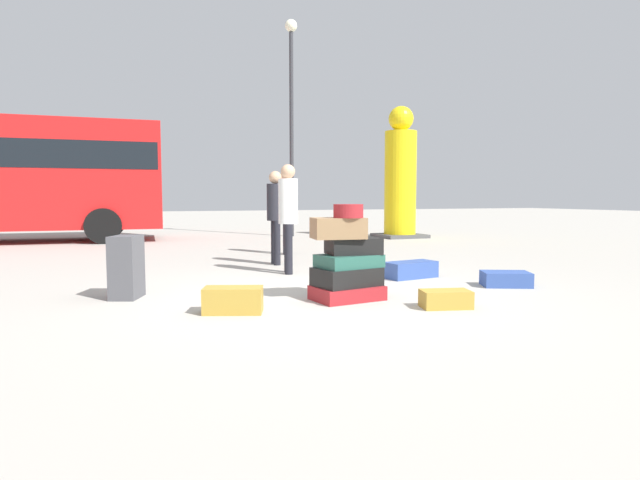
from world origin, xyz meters
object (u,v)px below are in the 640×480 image
object	(u,v)px
suitcase_navy_foreground_near	(506,279)
suitcase_tan_foreground_far	(233,300)
suitcase_tan_upright_blue	(446,299)
person_tourist_with_camera	(288,209)
lamp_post	(291,97)
yellow_dummy_statue	(400,180)
suitcase_tower	(347,260)
person_bearded_onlooker	(275,209)
person_passerby_in_red	(286,204)
suitcase_navy_white_trunk	(411,270)
suitcase_charcoal_left_side	(126,267)

from	to	relation	value
suitcase_navy_foreground_near	suitcase_tan_foreground_far	size ratio (longest dim) A/B	1.02
suitcase_tan_upright_blue	person_tourist_with_camera	bearing A→B (deg)	118.93
lamp_post	yellow_dummy_statue	bearing A→B (deg)	-28.79
suitcase_tower	person_bearded_onlooker	size ratio (longest dim) A/B	0.67
person_bearded_onlooker	person_passerby_in_red	xyz separation A→B (m)	(0.66, 1.53, 0.06)
suitcase_tan_foreground_far	person_tourist_with_camera	world-z (taller)	person_tourist_with_camera
person_bearded_onlooker	yellow_dummy_statue	distance (m)	6.99
suitcase_navy_white_trunk	person_tourist_with_camera	xyz separation A→B (m)	(-1.53, 1.07, 0.87)
suitcase_tower	person_passerby_in_red	xyz separation A→B (m)	(0.77, 4.87, 0.58)
suitcase_tower	yellow_dummy_statue	bearing A→B (deg)	56.91
person_passerby_in_red	suitcase_tan_upright_blue	bearing A→B (deg)	16.28
suitcase_tan_foreground_far	suitcase_navy_white_trunk	bearing A→B (deg)	45.15
suitcase_tan_foreground_far	suitcase_navy_foreground_near	bearing A→B (deg)	24.19
yellow_dummy_statue	suitcase_navy_white_trunk	bearing A→B (deg)	-118.31
suitcase_charcoal_left_side	lamp_post	size ratio (longest dim) A/B	0.11
person_bearded_onlooker	lamp_post	size ratio (longest dim) A/B	0.26
lamp_post	suitcase_navy_white_trunk	bearing A→B (deg)	-96.02
suitcase_tower	person_tourist_with_camera	size ratio (longest dim) A/B	0.65
suitcase_navy_foreground_near	yellow_dummy_statue	xyz separation A→B (m)	(2.91, 7.98, 1.59)
suitcase_tower	suitcase_navy_foreground_near	bearing A→B (deg)	1.45
suitcase_tower	suitcase_charcoal_left_side	world-z (taller)	suitcase_tower
suitcase_tan_foreground_far	lamp_post	xyz separation A→B (m)	(3.79, 9.84, 4.00)
lamp_post	suitcase_tan_upright_blue	bearing A→B (deg)	-98.85
suitcase_tower	person_tourist_with_camera	world-z (taller)	person_tourist_with_camera
suitcase_tan_foreground_far	lamp_post	distance (m)	11.28
suitcase_navy_foreground_near	person_tourist_with_camera	size ratio (longest dim) A/B	0.36
suitcase_tower	suitcase_tan_foreground_far	bearing A→B (deg)	-169.60
suitcase_navy_white_trunk	person_passerby_in_red	distance (m)	3.91
suitcase_tan_upright_blue	person_tourist_with_camera	size ratio (longest dim) A/B	0.31
suitcase_charcoal_left_side	yellow_dummy_statue	bearing A→B (deg)	63.83
suitcase_tan_foreground_far	person_passerby_in_red	xyz separation A→B (m)	(2.14, 5.12, 0.90)
suitcase_navy_white_trunk	suitcase_tan_upright_blue	bearing A→B (deg)	-120.48
person_bearded_onlooker	suitcase_tan_foreground_far	bearing A→B (deg)	-18.49
person_tourist_with_camera	person_passerby_in_red	bearing A→B (deg)	178.18
suitcase_navy_foreground_near	lamp_post	world-z (taller)	lamp_post
person_tourist_with_camera	suitcase_tower	bearing A→B (deg)	14.75
person_bearded_onlooker	person_tourist_with_camera	size ratio (longest dim) A/B	0.97
suitcase_navy_foreground_near	person_tourist_with_camera	xyz separation A→B (m)	(-2.34, 2.16, 0.90)
suitcase_tan_upright_blue	suitcase_tan_foreground_far	size ratio (longest dim) A/B	0.87
suitcase_tower	person_tourist_with_camera	bearing A→B (deg)	90.20
suitcase_charcoal_left_side	person_passerby_in_red	size ratio (longest dim) A/B	0.42
suitcase_navy_foreground_near	person_bearded_onlooker	size ratio (longest dim) A/B	0.37
suitcase_tan_foreground_far	person_bearded_onlooker	size ratio (longest dim) A/B	0.36
suitcase_navy_white_trunk	person_passerby_in_red	size ratio (longest dim) A/B	0.45
person_passerby_in_red	yellow_dummy_statue	xyz separation A→B (m)	(4.47, 3.17, 0.65)
suitcase_tan_upright_blue	yellow_dummy_statue	distance (m)	10.03
person_passerby_in_red	yellow_dummy_statue	world-z (taller)	yellow_dummy_statue
suitcase_navy_foreground_near	person_tourist_with_camera	distance (m)	3.31
suitcase_charcoal_left_side	person_bearded_onlooker	world-z (taller)	person_bearded_onlooker
suitcase_charcoal_left_side	person_bearded_onlooker	bearing A→B (deg)	64.57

